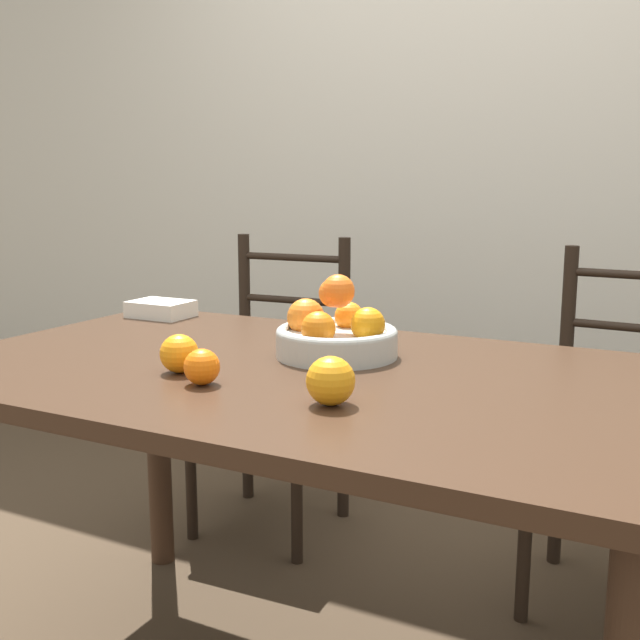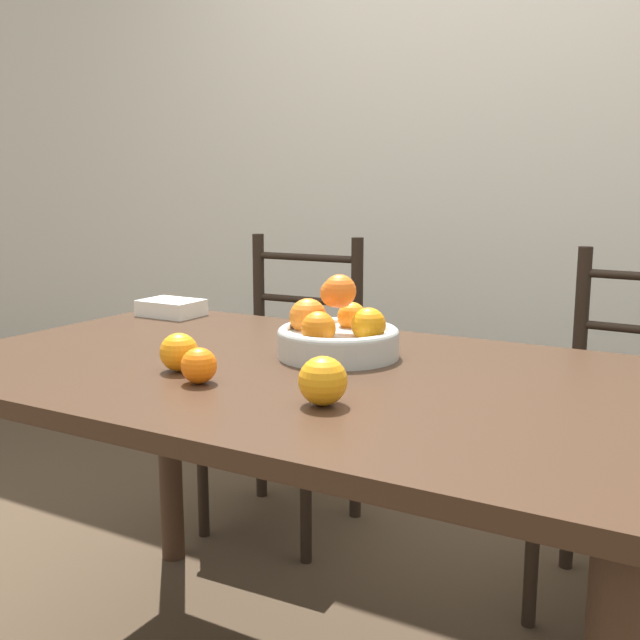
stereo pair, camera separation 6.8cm
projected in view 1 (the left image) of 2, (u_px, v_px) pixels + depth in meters
wall_back at (494, 139)px, 2.74m from camera, size 8.00×0.06×2.60m
dining_table at (297, 417)px, 1.54m from camera, size 1.52×0.91×0.77m
fruit_bowl at (335, 333)px, 1.61m from camera, size 0.26×0.26×0.18m
orange_loose_0 at (179, 354)px, 1.47m from camera, size 0.08×0.08×0.08m
orange_loose_1 at (331, 381)px, 1.26m from camera, size 0.08×0.08×0.08m
orange_loose_2 at (202, 367)px, 1.38m from camera, size 0.07×0.07×0.07m
chair_left at (275, 391)px, 2.48m from camera, size 0.44×0.42×0.96m
chair_right at (623, 442)px, 1.99m from camera, size 0.44×0.42×0.96m
book_stack at (161, 309)px, 2.09m from camera, size 0.17×0.12×0.05m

